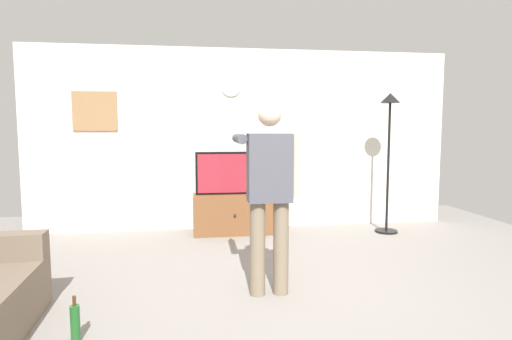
# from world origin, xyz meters

# --- Properties ---
(ground_plane) EXTENTS (8.40, 8.40, 0.00)m
(ground_plane) POSITION_xyz_m (0.00, 0.00, 0.00)
(ground_plane) COLOR gray
(back_wall) EXTENTS (6.40, 0.10, 2.70)m
(back_wall) POSITION_xyz_m (0.00, 2.95, 1.35)
(back_wall) COLOR silver
(back_wall) RESTS_ON ground_plane
(tv_stand) EXTENTS (1.15, 0.55, 0.56)m
(tv_stand) POSITION_xyz_m (-0.20, 2.60, 0.28)
(tv_stand) COLOR brown
(tv_stand) RESTS_ON ground_plane
(television) EXTENTS (1.08, 0.07, 0.62)m
(television) POSITION_xyz_m (-0.20, 2.65, 0.87)
(television) COLOR black
(television) RESTS_ON tv_stand
(wall_clock) EXTENTS (0.29, 0.03, 0.29)m
(wall_clock) POSITION_xyz_m (-0.20, 2.89, 2.14)
(wall_clock) COLOR white
(framed_picture) EXTENTS (0.62, 0.04, 0.56)m
(framed_picture) POSITION_xyz_m (-2.15, 2.90, 1.76)
(framed_picture) COLOR #997047
(floor_lamp) EXTENTS (0.32, 0.32, 2.02)m
(floor_lamp) POSITION_xyz_m (2.02, 2.31, 1.44)
(floor_lamp) COLOR black
(floor_lamp) RESTS_ON ground_plane
(person_standing_nearer_lamp) EXTENTS (0.57, 0.78, 1.73)m
(person_standing_nearer_lamp) POSITION_xyz_m (-0.07, 0.30, 0.98)
(person_standing_nearer_lamp) COLOR #7A6B56
(person_standing_nearer_lamp) RESTS_ON ground_plane
(beverage_bottle) EXTENTS (0.07, 0.07, 0.34)m
(beverage_bottle) POSITION_xyz_m (-1.56, -0.38, 0.14)
(beverage_bottle) COLOR #1E5923
(beverage_bottle) RESTS_ON ground_plane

